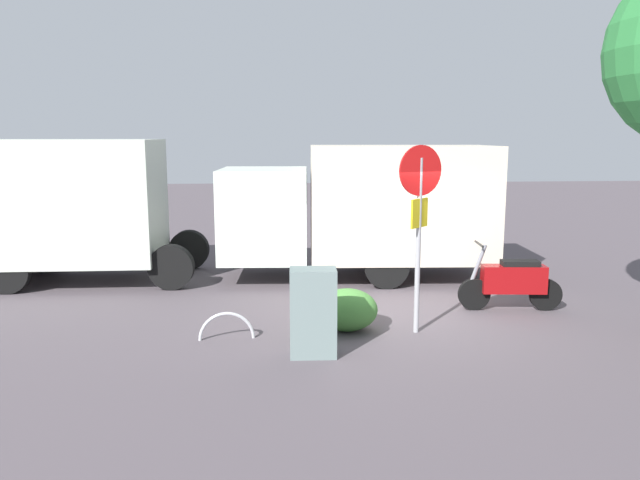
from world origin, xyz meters
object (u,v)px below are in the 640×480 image
at_px(utility_cabinet, 313,312).
at_px(motorcycle, 513,281).
at_px(box_truck_near, 355,205).
at_px(stop_sign, 419,210).
at_px(bike_rack_hoop, 227,339).

bearing_deg(utility_cabinet, motorcycle, -151.87).
relative_size(box_truck_near, utility_cabinet, 5.82).
relative_size(stop_sign, bike_rack_hoop, 3.41).
height_order(box_truck_near, motorcycle, box_truck_near).
distance_m(motorcycle, stop_sign, 2.66).
xyz_separation_m(utility_cabinet, bike_rack_hoop, (1.25, -0.79, -0.62)).
distance_m(stop_sign, utility_cabinet, 2.30).
bearing_deg(box_truck_near, bike_rack_hoop, 61.02).
xyz_separation_m(stop_sign, utility_cabinet, (1.68, 0.87, -1.31)).
relative_size(motorcycle, utility_cabinet, 1.47).
height_order(box_truck_near, stop_sign, stop_sign).
bearing_deg(stop_sign, utility_cabinet, 27.33).
distance_m(utility_cabinet, bike_rack_hoop, 1.60).
bearing_deg(motorcycle, utility_cabinet, 34.24).
relative_size(motorcycle, stop_sign, 0.62).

